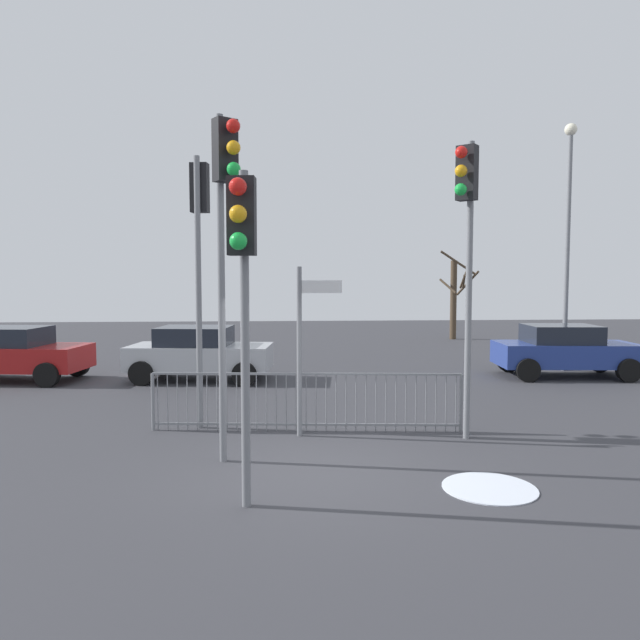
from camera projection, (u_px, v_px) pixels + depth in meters
name	position (u px, v px, depth m)	size (l,w,h in m)	color
ground_plane	(314.00, 471.00, 8.44)	(60.00, 60.00, 0.00)	#38383D
traffic_light_mid_right	(200.00, 231.00, 10.79)	(0.35, 0.56, 4.99)	slate
traffic_light_rear_right	(467.00, 223.00, 9.80)	(0.46, 0.48, 5.08)	slate
traffic_light_rear_left	(225.00, 210.00, 8.53)	(0.43, 0.50, 5.17)	slate
traffic_light_foreground_right	(242.00, 262.00, 6.79)	(0.34, 0.57, 4.05)	slate
direction_sign_post	(303.00, 342.00, 10.22)	(0.79, 0.10, 2.99)	slate
pedestrian_guard_railing	(306.00, 401.00, 10.63)	(5.66, 0.56, 1.07)	slate
car_silver_mid	(199.00, 352.00, 15.94)	(3.97, 2.29, 1.47)	#B2B5BA
car_blue_trailing	(564.00, 350.00, 16.50)	(3.92, 2.18, 1.47)	navy
car_red_far	(13.00, 353.00, 15.82)	(3.97, 2.30, 1.47)	maroon
street_lamp	(568.00, 223.00, 17.34)	(0.36, 0.36, 7.33)	slate
bare_tree_left	(455.00, 296.00, 26.68)	(1.88, 1.89, 4.02)	#473828
snow_patch_kerb	(489.00, 488.00, 7.74)	(1.25, 1.25, 0.01)	silver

